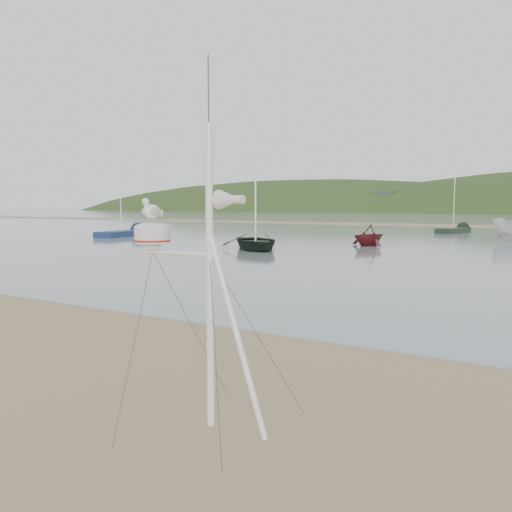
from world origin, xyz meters
The scene contains 6 objects.
ground centered at (0.00, 0.00, 0.00)m, with size 560.00×560.00×0.00m, color #8A7450.
mast_rig centered at (2.19, -0.62, 1.11)m, with size 2.04×2.18×4.61m.
boat_dark centered at (-11.51, 22.40, 2.52)m, with size 3.55×1.03×4.97m, color black.
boat_red centered at (-6.79, 29.42, 1.44)m, with size 2.41×1.47×2.80m, color #591419.
sailboat_blue_near centered at (-29.74, 30.36, 0.30)m, with size 3.20×7.61×7.34m.
sailboat_dark_mid centered at (-5.33, 51.76, 0.30)m, with size 2.94×6.53×6.33m.
Camera 1 is at (6.27, -5.93, 2.80)m, focal length 38.00 mm.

